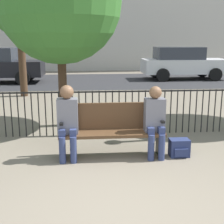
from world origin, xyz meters
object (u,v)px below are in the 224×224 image
(seated_person_1, at_px, (155,118))
(seated_person_0, at_px, (68,118))
(park_bench, at_px, (112,128))
(backpack, at_px, (179,148))
(tree_0, at_px, (18,2))
(tree_2, at_px, (60,2))
(parked_car_1, at_px, (182,63))

(seated_person_1, bearing_deg, seated_person_0, 179.93)
(park_bench, xyz_separation_m, seated_person_1, (0.73, -0.13, 0.19))
(seated_person_0, distance_m, backpack, 2.00)
(park_bench, distance_m, backpack, 1.23)
(tree_0, relative_size, tree_2, 1.06)
(tree_2, distance_m, parked_car_1, 10.16)
(tree_2, bearing_deg, tree_0, 112.38)
(park_bench, relative_size, seated_person_0, 1.42)
(seated_person_1, distance_m, tree_2, 3.47)
(seated_person_1, xyz_separation_m, parked_car_1, (3.74, 10.53, 0.15))
(parked_car_1, bearing_deg, backpack, -107.36)
(tree_0, distance_m, tree_2, 4.45)
(backpack, height_order, tree_0, tree_0)
(backpack, distance_m, tree_2, 4.05)
(tree_2, xyz_separation_m, parked_car_1, (5.44, 8.36, -1.95))
(tree_2, bearing_deg, park_bench, -64.67)
(tree_0, xyz_separation_m, tree_2, (1.69, -4.10, -0.43))
(park_bench, xyz_separation_m, backpack, (1.17, -0.16, -0.34))
(park_bench, bearing_deg, tree_2, 115.33)
(seated_person_0, distance_m, parked_car_1, 11.75)
(park_bench, relative_size, seated_person_1, 1.46)
(seated_person_0, distance_m, tree_0, 7.02)
(seated_person_0, xyz_separation_m, parked_car_1, (5.22, 10.53, 0.13))
(park_bench, height_order, seated_person_0, seated_person_0)
(tree_0, bearing_deg, seated_person_0, -73.06)
(seated_person_0, bearing_deg, parked_car_1, 63.64)
(seated_person_0, height_order, backpack, seated_person_0)
(park_bench, height_order, tree_2, tree_2)
(seated_person_1, bearing_deg, park_bench, 170.07)
(backpack, bearing_deg, tree_2, 134.16)
(seated_person_1, distance_m, parked_car_1, 11.18)
(backpack, relative_size, parked_car_1, 0.08)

